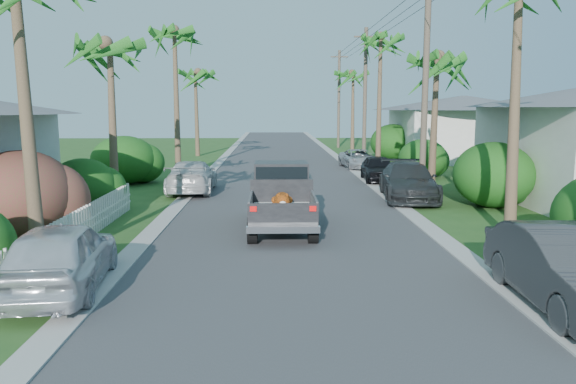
{
  "coord_description": "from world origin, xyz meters",
  "views": [
    {
      "loc": [
        -0.61,
        -9.99,
        3.8
      ],
      "look_at": [
        -0.18,
        5.82,
        1.4
      ],
      "focal_mm": 35.0,
      "sensor_mm": 36.0,
      "label": 1
    }
  ],
  "objects_px": {
    "pickup_truck": "(281,196)",
    "house_right_far": "(463,131)",
    "parked_car_rd": "(359,159)",
    "utility_pole_c": "(365,95)",
    "parked_car_ln": "(61,257)",
    "palm_l_c": "(174,32)",
    "palm_r_b": "(437,57)",
    "palm_l_b": "(109,44)",
    "parked_car_rm": "(408,181)",
    "palm_r_c": "(381,38)",
    "palm_l_d": "(195,72)",
    "parked_car_rn": "(568,270)",
    "parked_car_rf": "(378,169)",
    "utility_pole_b": "(425,87)",
    "palm_r_d": "(353,73)",
    "parked_car_lf": "(192,177)",
    "utility_pole_d": "(339,98)"
  },
  "relations": [
    {
      "from": "parked_car_rf",
      "to": "palm_l_c",
      "type": "height_order",
      "value": "palm_l_c"
    },
    {
      "from": "palm_r_d",
      "to": "utility_pole_d",
      "type": "distance_m",
      "value": 3.79
    },
    {
      "from": "parked_car_ln",
      "to": "palm_l_c",
      "type": "distance_m",
      "value": 21.86
    },
    {
      "from": "parked_car_rd",
      "to": "palm_l_c",
      "type": "relative_size",
      "value": 0.45
    },
    {
      "from": "palm_r_c",
      "to": "utility_pole_b",
      "type": "bearing_deg",
      "value": -92.64
    },
    {
      "from": "parked_car_rn",
      "to": "parked_car_rd",
      "type": "bearing_deg",
      "value": 92.08
    },
    {
      "from": "palm_l_d",
      "to": "utility_pole_b",
      "type": "distance_m",
      "value": 24.31
    },
    {
      "from": "parked_car_rn",
      "to": "pickup_truck",
      "type": "bearing_deg",
      "value": 126.91
    },
    {
      "from": "palm_r_c",
      "to": "utility_pole_c",
      "type": "distance_m",
      "value": 4.08
    },
    {
      "from": "parked_car_lf",
      "to": "palm_r_c",
      "type": "distance_m",
      "value": 16.86
    },
    {
      "from": "parked_car_rm",
      "to": "palm_r_c",
      "type": "height_order",
      "value": "palm_r_c"
    },
    {
      "from": "palm_r_b",
      "to": "palm_r_d",
      "type": "distance_m",
      "value": 25.01
    },
    {
      "from": "palm_r_b",
      "to": "palm_l_b",
      "type": "bearing_deg",
      "value": -167.38
    },
    {
      "from": "parked_car_lf",
      "to": "palm_r_d",
      "type": "relative_size",
      "value": 0.61
    },
    {
      "from": "parked_car_ln",
      "to": "house_right_far",
      "type": "xyz_separation_m",
      "value": [
        18.0,
        28.63,
        1.38
      ]
    },
    {
      "from": "parked_car_rn",
      "to": "utility_pole_c",
      "type": "height_order",
      "value": "utility_pole_c"
    },
    {
      "from": "pickup_truck",
      "to": "palm_r_d",
      "type": "xyz_separation_m",
      "value": [
        6.84,
        32.41,
        5.73
      ]
    },
    {
      "from": "pickup_truck",
      "to": "house_right_far",
      "type": "xyz_separation_m",
      "value": [
        13.34,
        22.41,
        1.11
      ]
    },
    {
      "from": "parked_car_rd",
      "to": "utility_pole_c",
      "type": "bearing_deg",
      "value": 70.33
    },
    {
      "from": "palm_l_d",
      "to": "utility_pole_c",
      "type": "distance_m",
      "value": 13.63
    },
    {
      "from": "pickup_truck",
      "to": "palm_l_b",
      "type": "distance_m",
      "value": 9.36
    },
    {
      "from": "palm_r_b",
      "to": "palm_r_d",
      "type": "height_order",
      "value": "palm_r_d"
    },
    {
      "from": "pickup_truck",
      "to": "palm_r_b",
      "type": "bearing_deg",
      "value": 46.87
    },
    {
      "from": "parked_car_rm",
      "to": "parked_car_rf",
      "type": "height_order",
      "value": "parked_car_rm"
    },
    {
      "from": "utility_pole_c",
      "to": "utility_pole_d",
      "type": "xyz_separation_m",
      "value": [
        0.0,
        15.0,
        0.0
      ]
    },
    {
      "from": "palm_l_b",
      "to": "palm_r_b",
      "type": "distance_m",
      "value": 13.73
    },
    {
      "from": "parked_car_ln",
      "to": "utility_pole_b",
      "type": "distance_m",
      "value": 16.2
    },
    {
      "from": "parked_car_rd",
      "to": "utility_pole_c",
      "type": "distance_m",
      "value": 5.21
    },
    {
      "from": "palm_l_d",
      "to": "parked_car_rf",
      "type": "bearing_deg",
      "value": -53.82
    },
    {
      "from": "utility_pole_d",
      "to": "parked_car_ln",
      "type": "bearing_deg",
      "value": -104.28
    },
    {
      "from": "house_right_far",
      "to": "parked_car_rm",
      "type": "bearing_deg",
      "value": -115.05
    },
    {
      "from": "parked_car_ln",
      "to": "utility_pole_d",
      "type": "distance_m",
      "value": 43.13
    },
    {
      "from": "palm_r_d",
      "to": "utility_pole_c",
      "type": "xyz_separation_m",
      "value": [
        -0.9,
        -12.0,
        -2.14
      ]
    },
    {
      "from": "parked_car_rm",
      "to": "utility_pole_b",
      "type": "height_order",
      "value": "utility_pole_b"
    },
    {
      "from": "house_right_far",
      "to": "utility_pole_c",
      "type": "xyz_separation_m",
      "value": [
        -7.4,
        -2.0,
        2.48
      ]
    },
    {
      "from": "parked_car_rm",
      "to": "palm_l_d",
      "type": "distance_m",
      "value": 24.71
    },
    {
      "from": "pickup_truck",
      "to": "parked_car_ln",
      "type": "height_order",
      "value": "pickup_truck"
    },
    {
      "from": "palm_l_c",
      "to": "palm_r_c",
      "type": "xyz_separation_m",
      "value": [
        12.2,
        4.0,
        0.2
      ]
    },
    {
      "from": "parked_car_rf",
      "to": "utility_pole_c",
      "type": "xyz_separation_m",
      "value": [
        0.78,
        9.47,
        3.94
      ]
    },
    {
      "from": "pickup_truck",
      "to": "parked_car_lf",
      "type": "xyz_separation_m",
      "value": [
        -3.89,
        7.41,
        -0.3
      ]
    },
    {
      "from": "palm_r_d",
      "to": "palm_r_b",
      "type": "bearing_deg",
      "value": -89.77
    },
    {
      "from": "palm_l_c",
      "to": "palm_r_d",
      "type": "relative_size",
      "value": 1.15
    },
    {
      "from": "parked_car_rd",
      "to": "palm_l_b",
      "type": "xyz_separation_m",
      "value": [
        -11.58,
        -12.78,
        5.57
      ]
    },
    {
      "from": "pickup_truck",
      "to": "utility_pole_c",
      "type": "relative_size",
      "value": 0.57
    },
    {
      "from": "parked_car_rn",
      "to": "palm_l_b",
      "type": "relative_size",
      "value": 0.63
    },
    {
      "from": "parked_car_rf",
      "to": "utility_pole_c",
      "type": "bearing_deg",
      "value": 87.88
    },
    {
      "from": "parked_car_lf",
      "to": "palm_l_b",
      "type": "bearing_deg",
      "value": 47.81
    },
    {
      "from": "pickup_truck",
      "to": "palm_l_d",
      "type": "bearing_deg",
      "value": 103.14
    },
    {
      "from": "pickup_truck",
      "to": "parked_car_rm",
      "type": "distance_m",
      "value": 7.52
    },
    {
      "from": "palm_l_c",
      "to": "utility_pole_b",
      "type": "relative_size",
      "value": 1.02
    }
  ]
}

